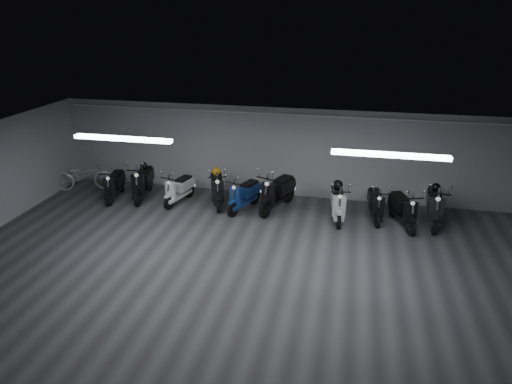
% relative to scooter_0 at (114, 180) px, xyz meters
% --- Properties ---
extents(floor, '(14.00, 10.00, 0.01)m').
position_rel_scooter_0_xyz_m(floor, '(4.88, -3.58, -0.63)').
color(floor, '#3D3D40').
rests_on(floor, ground).
extents(ceiling, '(14.00, 10.00, 0.01)m').
position_rel_scooter_0_xyz_m(ceiling, '(4.88, -3.58, 2.18)').
color(ceiling, slate).
rests_on(ceiling, ground).
extents(back_wall, '(14.00, 0.01, 2.80)m').
position_rel_scooter_0_xyz_m(back_wall, '(4.88, 1.43, 0.78)').
color(back_wall, '#A7A7A9').
rests_on(back_wall, ground).
extents(fluor_strip_left, '(2.40, 0.18, 0.08)m').
position_rel_scooter_0_xyz_m(fluor_strip_left, '(1.88, -2.58, 2.12)').
color(fluor_strip_left, white).
rests_on(fluor_strip_left, ceiling).
extents(fluor_strip_right, '(2.40, 0.18, 0.08)m').
position_rel_scooter_0_xyz_m(fluor_strip_right, '(7.88, -2.58, 2.12)').
color(fluor_strip_right, white).
rests_on(fluor_strip_right, ceiling).
extents(conduit, '(13.60, 0.05, 0.05)m').
position_rel_scooter_0_xyz_m(conduit, '(4.88, 1.34, 2.00)').
color(conduit, white).
rests_on(conduit, back_wall).
extents(scooter_0, '(0.84, 1.74, 1.24)m').
position_rel_scooter_0_xyz_m(scooter_0, '(0.00, 0.00, 0.00)').
color(scooter_0, black).
rests_on(scooter_0, floor).
extents(scooter_1, '(0.93, 1.96, 1.40)m').
position_rel_scooter_0_xyz_m(scooter_1, '(0.85, 0.23, 0.08)').
color(scooter_1, black).
rests_on(scooter_1, floor).
extents(scooter_2, '(0.92, 1.69, 1.20)m').
position_rel_scooter_0_xyz_m(scooter_2, '(2.08, 0.09, -0.02)').
color(scooter_2, white).
rests_on(scooter_2, floor).
extents(scooter_3, '(1.16, 1.90, 1.35)m').
position_rel_scooter_0_xyz_m(scooter_3, '(3.24, 0.25, 0.05)').
color(scooter_3, black).
rests_on(scooter_3, floor).
extents(scooter_4, '(1.14, 1.79, 1.27)m').
position_rel_scooter_0_xyz_m(scooter_4, '(4.13, 0.01, 0.01)').
color(scooter_4, navy).
rests_on(scooter_4, floor).
extents(scooter_5, '(1.34, 2.07, 1.46)m').
position_rel_scooter_0_xyz_m(scooter_5, '(5.08, 0.22, 0.11)').
color(scooter_5, black).
rests_on(scooter_5, floor).
extents(scooter_6, '(0.81, 1.82, 1.31)m').
position_rel_scooter_0_xyz_m(scooter_6, '(6.84, -0.05, 0.03)').
color(scooter_6, silver).
rests_on(scooter_6, floor).
extents(scooter_7, '(0.73, 1.68, 1.22)m').
position_rel_scooter_0_xyz_m(scooter_7, '(7.89, 0.17, -0.01)').
color(scooter_7, black).
rests_on(scooter_7, floor).
extents(scooter_8, '(1.10, 1.82, 1.29)m').
position_rel_scooter_0_xyz_m(scooter_8, '(8.60, -0.11, 0.02)').
color(scooter_8, black).
rests_on(scooter_8, floor).
extents(scooter_9, '(0.76, 1.93, 1.41)m').
position_rel_scooter_0_xyz_m(scooter_9, '(9.44, 0.19, 0.08)').
color(scooter_9, black).
rests_on(scooter_9, floor).
extents(bicycle, '(1.99, 1.24, 1.21)m').
position_rel_scooter_0_xyz_m(bicycle, '(-1.35, 0.47, -0.02)').
color(bicycle, white).
rests_on(bicycle, floor).
extents(helmet_0, '(0.24, 0.24, 0.24)m').
position_rel_scooter_0_xyz_m(helmet_0, '(9.46, 0.45, 0.37)').
color(helmet_0, black).
rests_on(helmet_0, scooter_9).
extents(helmet_1, '(0.23, 0.23, 0.23)m').
position_rel_scooter_0_xyz_m(helmet_1, '(0.80, 0.48, 0.36)').
color(helmet_1, black).
rests_on(helmet_1, scooter_1).
extents(helmet_2, '(0.26, 0.26, 0.26)m').
position_rel_scooter_0_xyz_m(helmet_2, '(3.16, 0.49, 0.34)').
color(helmet_2, '#DB9B0C').
rests_on(helmet_2, scooter_3).
extents(helmet_3, '(0.28, 0.28, 0.28)m').
position_rel_scooter_0_xyz_m(helmet_3, '(6.81, 0.19, 0.33)').
color(helmet_3, black).
rests_on(helmet_3, scooter_6).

